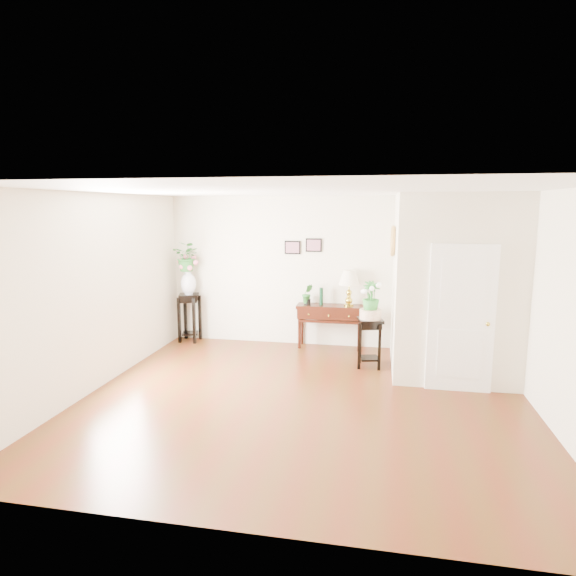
% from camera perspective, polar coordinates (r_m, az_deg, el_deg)
% --- Properties ---
extents(floor, '(6.00, 5.50, 0.02)m').
position_cam_1_polar(floor, '(6.70, 1.87, -13.19)').
color(floor, '#4C2A0F').
rests_on(floor, ground).
extents(ceiling, '(6.00, 5.50, 0.02)m').
position_cam_1_polar(ceiling, '(6.19, 2.02, 11.48)').
color(ceiling, white).
rests_on(ceiling, ground).
extents(wall_back, '(6.00, 0.02, 2.80)m').
position_cam_1_polar(wall_back, '(8.99, 4.64, 1.89)').
color(wall_back, beige).
rests_on(wall_back, ground).
extents(wall_front, '(6.00, 0.02, 2.80)m').
position_cam_1_polar(wall_front, '(3.69, -4.72, -9.28)').
color(wall_front, beige).
rests_on(wall_front, ground).
extents(wall_left, '(0.02, 5.50, 2.80)m').
position_cam_1_polar(wall_left, '(7.37, -21.77, -0.44)').
color(wall_left, beige).
rests_on(wall_left, ground).
extents(wall_right, '(0.02, 5.50, 2.80)m').
position_cam_1_polar(wall_right, '(6.56, 28.84, -2.11)').
color(wall_right, beige).
rests_on(wall_right, ground).
extents(partition, '(1.80, 1.95, 2.80)m').
position_cam_1_polar(partition, '(8.06, 18.88, 0.53)').
color(partition, beige).
rests_on(partition, floor).
extents(door, '(0.90, 0.05, 2.10)m').
position_cam_1_polar(door, '(7.15, 19.83, -3.47)').
color(door, white).
rests_on(door, floor).
extents(art_print_left, '(0.30, 0.02, 0.25)m').
position_cam_1_polar(art_print_left, '(9.02, 0.54, 4.82)').
color(art_print_left, black).
rests_on(art_print_left, wall_back).
extents(art_print_right, '(0.30, 0.02, 0.25)m').
position_cam_1_polar(art_print_right, '(8.95, 3.07, 5.10)').
color(art_print_right, black).
rests_on(art_print_right, wall_back).
extents(wall_ornament, '(0.07, 0.51, 0.51)m').
position_cam_1_polar(wall_ornament, '(8.03, 12.33, 5.46)').
color(wall_ornament, '#AC8C3E').
rests_on(wall_ornament, partition).
extents(console_table, '(1.22, 0.42, 0.81)m').
position_cam_1_polar(console_table, '(8.99, 4.97, -4.56)').
color(console_table, '#3A1207').
rests_on(console_table, floor).
extents(table_lamp, '(0.42, 0.42, 0.67)m').
position_cam_1_polar(table_lamp, '(8.81, 7.25, 0.13)').
color(table_lamp, gold).
rests_on(table_lamp, console_table).
extents(green_vase, '(0.08, 0.08, 0.32)m').
position_cam_1_polar(green_vase, '(8.89, 3.96, -0.91)').
color(green_vase, black).
rests_on(green_vase, console_table).
extents(potted_plant, '(0.24, 0.22, 0.36)m').
position_cam_1_polar(potted_plant, '(8.92, 2.31, -0.79)').
color(potted_plant, '#28772A').
rests_on(potted_plant, console_table).
extents(plant_stand_a, '(0.46, 0.46, 0.94)m').
position_cam_1_polar(plant_stand_a, '(9.58, -11.58, -3.46)').
color(plant_stand_a, black).
rests_on(plant_stand_a, floor).
extents(porcelain_vase, '(0.36, 0.36, 0.50)m').
position_cam_1_polar(porcelain_vase, '(9.46, -11.72, 0.63)').
color(porcelain_vase, silver).
rests_on(porcelain_vase, plant_stand_a).
extents(lily_arrangement, '(0.57, 0.51, 0.57)m').
position_cam_1_polar(lily_arrangement, '(9.40, -11.81, 3.40)').
color(lily_arrangement, '#28772A').
rests_on(lily_arrangement, porcelain_vase).
extents(plant_stand_b, '(0.45, 0.45, 0.80)m').
position_cam_1_polar(plant_stand_b, '(8.03, 9.65, -6.42)').
color(plant_stand_b, black).
rests_on(plant_stand_b, floor).
extents(ceramic_bowl, '(0.40, 0.40, 0.16)m').
position_cam_1_polar(ceramic_bowl, '(7.91, 9.75, -3.05)').
color(ceramic_bowl, beige).
rests_on(ceramic_bowl, plant_stand_b).
extents(narcissus, '(0.35, 0.35, 0.50)m').
position_cam_1_polar(narcissus, '(7.85, 9.81, -1.00)').
color(narcissus, '#28772A').
rests_on(narcissus, ceramic_bowl).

